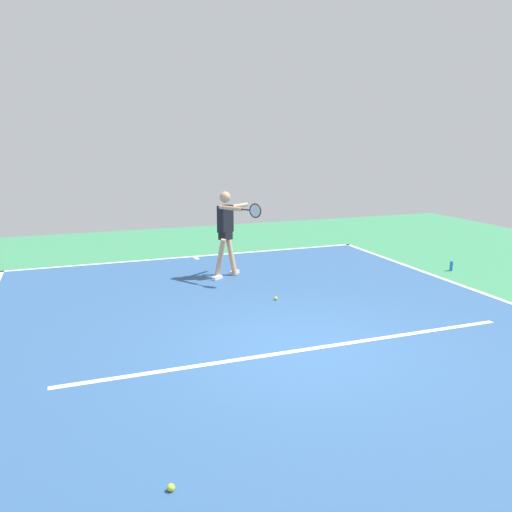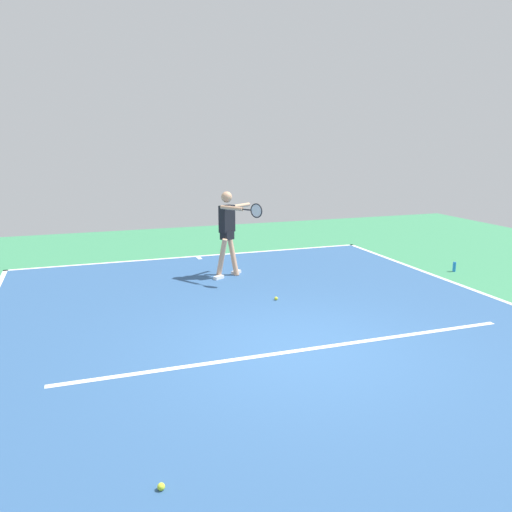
{
  "view_description": "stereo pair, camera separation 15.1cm",
  "coord_description": "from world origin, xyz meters",
  "px_view_note": "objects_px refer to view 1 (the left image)",
  "views": [
    {
      "loc": [
        3.04,
        6.33,
        2.9
      ],
      "look_at": [
        -0.08,
        -2.1,
        0.9
      ],
      "focal_mm": 36.66,
      "sensor_mm": 36.0,
      "label": 1
    },
    {
      "loc": [
        2.9,
        6.38,
        2.9
      ],
      "look_at": [
        -0.08,
        -2.1,
        0.9
      ],
      "focal_mm": 36.66,
      "sensor_mm": 36.0,
      "label": 2
    }
  ],
  "objects_px": {
    "tennis_ball_near_player": "(276,298)",
    "tennis_ball_centre_court": "(171,488)",
    "water_bottle": "(451,266)",
    "tennis_player": "(227,228)"
  },
  "relations": [
    {
      "from": "tennis_player",
      "to": "water_bottle",
      "type": "relative_size",
      "value": 8.44
    },
    {
      "from": "tennis_ball_near_player",
      "to": "tennis_ball_centre_court",
      "type": "distance_m",
      "value": 5.51
    },
    {
      "from": "tennis_player",
      "to": "tennis_ball_centre_court",
      "type": "height_order",
      "value": "tennis_player"
    },
    {
      "from": "tennis_ball_centre_court",
      "to": "water_bottle",
      "type": "distance_m",
      "value": 9.2
    },
    {
      "from": "tennis_ball_centre_court",
      "to": "water_bottle",
      "type": "bearing_deg",
      "value": -144.38
    },
    {
      "from": "tennis_ball_near_player",
      "to": "tennis_ball_centre_court",
      "type": "relative_size",
      "value": 1.0
    },
    {
      "from": "tennis_player",
      "to": "water_bottle",
      "type": "xyz_separation_m",
      "value": [
        -4.92,
        1.27,
        -0.97
      ]
    },
    {
      "from": "tennis_ball_near_player",
      "to": "water_bottle",
      "type": "bearing_deg",
      "value": -171.61
    },
    {
      "from": "tennis_ball_near_player",
      "to": "tennis_ball_centre_court",
      "type": "xyz_separation_m",
      "value": [
        2.9,
        4.68,
        0.0
      ]
    },
    {
      "from": "tennis_player",
      "to": "water_bottle",
      "type": "bearing_deg",
      "value": 132.94
    }
  ]
}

